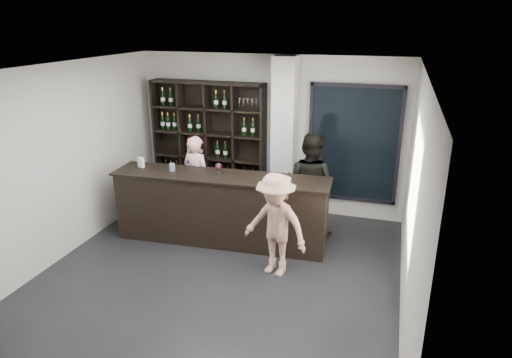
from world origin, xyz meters
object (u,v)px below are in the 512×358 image
(taster_black, at_px, (310,184))
(customer, at_px, (276,225))
(tasting_counter, at_px, (221,209))
(wine_shelf, at_px, (209,145))
(taster_pink, at_px, (197,178))

(taster_black, relative_size, customer, 1.16)
(tasting_counter, distance_m, taster_black, 1.53)
(wine_shelf, height_order, taster_black, wine_shelf)
(wine_shelf, xyz_separation_m, taster_pink, (0.05, -0.72, -0.42))
(taster_pink, relative_size, taster_black, 0.88)
(tasting_counter, height_order, taster_pink, taster_pink)
(wine_shelf, xyz_separation_m, customer, (1.90, -2.17, -0.44))
(wine_shelf, bearing_deg, taster_pink, -86.00)
(wine_shelf, relative_size, taster_pink, 1.54)
(wine_shelf, bearing_deg, taster_black, -18.80)
(tasting_counter, xyz_separation_m, taster_pink, (-0.75, 0.75, 0.20))
(taster_pink, height_order, customer, taster_pink)
(wine_shelf, distance_m, taster_black, 2.24)
(tasting_counter, xyz_separation_m, taster_black, (1.30, 0.75, 0.30))
(wine_shelf, bearing_deg, customer, -48.73)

